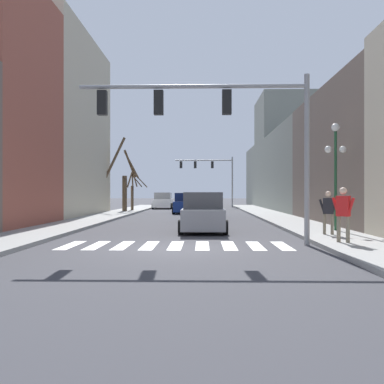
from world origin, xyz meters
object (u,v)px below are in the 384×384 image
Objects in this scene: traffic_signal_far at (211,170)px; car_parked_right_far at (201,209)px; car_driving_away_lane at (163,201)px; street_tree_right_near at (124,180)px; car_parked_right_near at (185,204)px; car_parked_left_near at (208,206)px; traffic_signal_near at (219,117)px; car_parked_left_far at (203,214)px; street_lamp_right_corner at (336,155)px; pedestrian_near_right_corner at (328,209)px; pedestrian_on_left_sidewalk at (343,210)px; street_tree_right_far at (133,190)px.

car_parked_right_far is at bearing -92.26° from traffic_signal_far.
street_tree_right_near reaches higher than car_driving_away_lane.
car_parked_left_near is (1.99, -5.98, -0.02)m from car_parked_right_near.
traffic_signal_near reaches higher than car_parked_left_far.
traffic_signal_far is 35.01m from street_lamp_right_corner.
car_parked_right_near is 18.27m from car_parked_left_far.
pedestrian_near_right_corner is (-0.86, -1.94, -2.28)m from street_lamp_right_corner.
pedestrian_on_left_sidewalk is at bearing -158.64° from car_parked_right_far.
pedestrian_on_left_sidewalk reaches higher than car_driving_away_lane.
car_parked_right_far is at bearing -66.21° from street_tree_right_far.
car_parked_left_far is at bearing 96.01° from traffic_signal_near.
traffic_signal_far is 1.85× the size of street_tree_right_far.
traffic_signal_far is 1.50× the size of street_lamp_right_corner.
car_parked_left_far is 0.65× the size of street_tree_right_near.
traffic_signal_far is (0.42, 38.98, 0.15)m from traffic_signal_near.
car_driving_away_lane reaches higher than car_parked_right_far.
car_parked_right_near is at bearing 95.22° from traffic_signal_near.
car_parked_left_near is 1.01× the size of car_parked_left_far.
car_parked_left_far is (4.43, -29.28, 0.01)m from car_driving_away_lane.
street_tree_right_far reaches higher than car_parked_left_near.
street_lamp_right_corner is 6.40m from car_parked_left_far.
car_parked_right_far is 14.39m from street_tree_right_near.
traffic_signal_far is 1.06× the size of street_tree_right_near.
traffic_signal_far is at bearing -49.15° from car_driving_away_lane.
street_lamp_right_corner is at bearing -57.20° from street_tree_right_near.
traffic_signal_near is 5.21m from pedestrian_on_left_sidewalk.
pedestrian_on_left_sidewalk is at bearing 14.79° from car_parked_right_near.
car_parked_right_far is (-1.07, -27.17, -3.75)m from traffic_signal_far.
car_parked_left_far is at bearing 5.00° from car_parked_right_near.
car_parked_right_near is (-2.12, 23.25, -3.58)m from traffic_signal_near.
traffic_signal_near is 1.20× the size of street_tree_right_near.
pedestrian_near_right_corner is 25.00m from street_tree_right_near.
car_parked_left_near is 1.13× the size of street_tree_right_far.
car_parked_left_near is 11.55m from street_tree_right_far.
street_tree_right_near is at bearing -102.76° from street_tree_right_far.
street_tree_right_near is at bearing 165.44° from car_driving_away_lane.
car_parked_left_far is 1.12× the size of street_tree_right_far.
pedestrian_on_left_sidewalk reaches higher than car_parked_right_far.
car_parked_right_near is (-1.47, 11.44, 0.02)m from car_parked_right_far.
street_lamp_right_corner reaches higher than pedestrian_on_left_sidewalk.
car_driving_away_lane is at bearing 8.61° from car_parked_left_far.
traffic_signal_far is 3.83× the size of pedestrian_on_left_sidewalk.
car_parked_right_far is 1.09× the size of car_driving_away_lane.
traffic_signal_near is at bearing -90.61° from traffic_signal_far.
car_parked_left_far reaches higher than car_parked_left_near.
street_tree_right_near is (-11.71, 24.67, 1.63)m from pedestrian_on_left_sidewalk.
street_tree_right_far is (-7.09, 26.41, -2.38)m from traffic_signal_near.
street_tree_right_near reaches higher than pedestrian_near_right_corner.
car_parked_left_near is 2.35× the size of pedestrian_on_left_sidewalk.
car_parked_left_near is at bearing -5.47° from car_parked_right_far.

